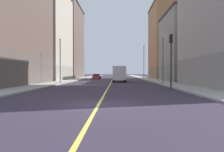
{
  "coord_description": "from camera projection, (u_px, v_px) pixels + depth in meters",
  "views": [
    {
      "loc": [
        1.0,
        -13.67,
        1.79
      ],
      "look_at": [
        0.17,
        28.85,
        1.12
      ],
      "focal_mm": 39.87,
      "sensor_mm": 36.0,
      "label": 1
    }
  ],
  "objects": [
    {
      "name": "building_left_far",
      "position": [
        168.0,
        42.0,
        65.93
      ],
      "size": [
        8.93,
        16.01,
        19.52
      ],
      "color": "#8F6B4F",
      "rests_on": "ground"
    },
    {
      "name": "lane_center_stripe",
      "position": [
        113.0,
        79.0,
        62.7
      ],
      "size": [
        0.16,
        154.0,
        0.01
      ],
      "primitive_type": "cube",
      "color": "#E5D14C",
      "rests_on": "ground"
    },
    {
      "name": "car_red",
      "position": [
        97.0,
        76.0,
        64.12
      ],
      "size": [
        1.97,
        4.64,
        1.32
      ],
      "color": "red",
      "rests_on": "ground"
    },
    {
      "name": "street_lamp_right_near",
      "position": [
        60.0,
        56.0,
        37.82
      ],
      "size": [
        0.36,
        0.36,
        6.81
      ],
      "color": "#4C4C51",
      "rests_on": "ground"
    },
    {
      "name": "sidewalk_right",
      "position": [
        79.0,
        79.0,
        62.87
      ],
      "size": [
        3.25,
        168.0,
        0.15
      ],
      "primitive_type": "cube",
      "color": "#9E9B93",
      "rests_on": "ground"
    },
    {
      "name": "building_left_mid",
      "position": [
        188.0,
        47.0,
        47.5
      ],
      "size": [
        8.93,
        15.37,
        13.15
      ],
      "color": "slate",
      "rests_on": "ground"
    },
    {
      "name": "ground_plane",
      "position": [
        99.0,
        104.0,
        13.72
      ],
      "size": [
        400.0,
        400.0,
        0.0
      ],
      "primitive_type": "plane",
      "color": "#332A3A",
      "rests_on": "ground"
    },
    {
      "name": "building_right_midblock",
      "position": [
        46.0,
        35.0,
        54.78
      ],
      "size": [
        8.93,
        18.21,
        19.88
      ],
      "color": "#9D9688",
      "rests_on": "ground"
    },
    {
      "name": "sidewalk_left",
      "position": [
        147.0,
        79.0,
        62.53
      ],
      "size": [
        3.25,
        168.0,
        0.15
      ],
      "primitive_type": "cube",
      "color": "#9E9B93",
      "rests_on": "ground"
    },
    {
      "name": "building_right_distant",
      "position": [
        66.0,
        42.0,
        75.55
      ],
      "size": [
        8.93,
        21.44,
        22.01
      ],
      "color": "brown",
      "rests_on": "ground"
    },
    {
      "name": "traffic_light_left_near",
      "position": [
        171.0,
        54.0,
        25.81
      ],
      "size": [
        0.4,
        0.32,
        5.71
      ],
      "color": "#2D2D2D",
      "rests_on": "ground"
    },
    {
      "name": "box_truck",
      "position": [
        119.0,
        74.0,
        45.25
      ],
      "size": [
        2.39,
        7.9,
        2.83
      ],
      "color": "beige",
      "rests_on": "ground"
    },
    {
      "name": "car_green",
      "position": [
        117.0,
        76.0,
        69.09
      ],
      "size": [
        1.95,
        4.16,
        1.3
      ],
      "color": "#1E6B38",
      "rests_on": "ground"
    },
    {
      "name": "street_lamp_left_far",
      "position": [
        144.0,
        59.0,
        61.0
      ],
      "size": [
        0.36,
        0.36,
        8.24
      ],
      "color": "#4C4C51",
      "rests_on": "ground"
    },
    {
      "name": "car_teal",
      "position": [
        119.0,
        77.0,
        57.75
      ],
      "size": [
        1.95,
        4.01,
        1.22
      ],
      "color": "#196670",
      "rests_on": "ground"
    },
    {
      "name": "street_lamp_left_near",
      "position": [
        163.0,
        55.0,
        35.76
      ],
      "size": [
        0.36,
        0.36,
        6.85
      ],
      "color": "#4C4C51",
      "rests_on": "ground"
    }
  ]
}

